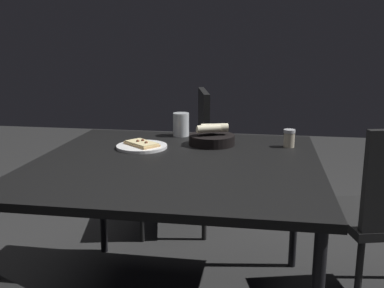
{
  "coord_description": "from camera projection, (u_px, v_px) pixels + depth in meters",
  "views": [
    {
      "loc": [
        -1.78,
        -0.36,
        1.21
      ],
      "look_at": [
        0.07,
        -0.06,
        0.77
      ],
      "focal_mm": 42.01,
      "sensor_mm": 36.0,
      "label": 1
    }
  ],
  "objects": [
    {
      "name": "pizza_plate",
      "position": [
        142.0,
        146.0,
        2.09
      ],
      "size": [
        0.24,
        0.24,
        0.04
      ],
      "color": "white",
      "rests_on": "dining_table"
    },
    {
      "name": "chair_far",
      "position": [
        185.0,
        152.0,
        2.84
      ],
      "size": [
        0.53,
        0.53,
        0.9
      ],
      "color": "#282828",
      "rests_on": "ground"
    },
    {
      "name": "pepper_shaker",
      "position": [
        289.0,
        139.0,
        2.11
      ],
      "size": [
        0.05,
        0.05,
        0.08
      ],
      "color": "#BFB299",
      "rests_on": "dining_table"
    },
    {
      "name": "dining_table",
      "position": [
        176.0,
        172.0,
        1.89
      ],
      "size": [
        1.16,
        1.19,
        0.71
      ],
      "color": "black",
      "rests_on": "ground"
    },
    {
      "name": "beer_glass",
      "position": [
        181.0,
        126.0,
        2.35
      ],
      "size": [
        0.08,
        0.08,
        0.12
      ],
      "color": "silver",
      "rests_on": "dining_table"
    },
    {
      "name": "bread_basket",
      "position": [
        212.0,
        138.0,
        2.16
      ],
      "size": [
        0.22,
        0.22,
        0.1
      ],
      "color": "black",
      "rests_on": "dining_table"
    }
  ]
}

